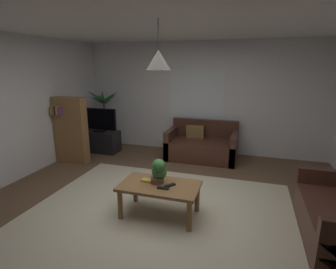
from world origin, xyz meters
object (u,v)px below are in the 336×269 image
object	(u,v)px
remote_on_table_1	(163,188)
couch_under_window	(202,146)
potted_plant_on_table	(159,171)
potted_palm_corner	(104,120)
bookshelf_corner	(71,130)
book_on_table_0	(147,180)
tv_stand	(100,141)
pendant_lamp	(158,60)
coffee_table	(160,190)
remote_on_table_0	(170,185)
tv	(98,120)

from	to	relation	value
remote_on_table_1	couch_under_window	bearing A→B (deg)	178.48
potted_plant_on_table	couch_under_window	bearing A→B (deg)	86.40
couch_under_window	potted_palm_corner	world-z (taller)	potted_palm_corner
couch_under_window	remote_on_table_1	bearing A→B (deg)	-90.74
bookshelf_corner	book_on_table_0	bearing A→B (deg)	-31.69
tv_stand	pendant_lamp	world-z (taller)	pendant_lamp
coffee_table	book_on_table_0	distance (m)	0.22
coffee_table	book_on_table_0	bearing A→B (deg)	166.06
couch_under_window	pendant_lamp	bearing A→B (deg)	-92.79
remote_on_table_0	bookshelf_corner	size ratio (longest dim) A/B	0.11
remote_on_table_0	remote_on_table_1	distance (m)	0.12
remote_on_table_1	book_on_table_0	bearing A→B (deg)	-119.41
potted_palm_corner	pendant_lamp	world-z (taller)	pendant_lamp
tv_stand	tv	world-z (taller)	tv
potted_palm_corner	pendant_lamp	xyz separation A→B (m)	(2.41, -2.70, 1.42)
tv_stand	bookshelf_corner	world-z (taller)	bookshelf_corner
remote_on_table_1	potted_palm_corner	bearing A→B (deg)	-139.18
couch_under_window	remote_on_table_1	world-z (taller)	couch_under_window
book_on_table_0	tv_stand	world-z (taller)	tv_stand
remote_on_table_0	potted_plant_on_table	xyz separation A→B (m)	(-0.18, 0.06, 0.17)
remote_on_table_1	coffee_table	bearing A→B (deg)	-141.36
book_on_table_0	tv	distance (m)	3.07
tv	pendant_lamp	xyz separation A→B (m)	(2.30, -2.26, 1.31)
book_on_table_0	bookshelf_corner	distance (m)	2.70
couch_under_window	tv	xyz separation A→B (m)	(-2.42, -0.27, 0.51)
coffee_table	book_on_table_0	world-z (taller)	book_on_table_0
tv_stand	potted_palm_corner	world-z (taller)	potted_palm_corner
potted_plant_on_table	potted_palm_corner	xyz separation A→B (m)	(-2.38, 2.64, 0.05)
book_on_table_0	pendant_lamp	distance (m)	1.64
remote_on_table_1	potted_palm_corner	distance (m)	3.77
couch_under_window	tv	bearing A→B (deg)	-173.70
remote_on_table_0	bookshelf_corner	world-z (taller)	bookshelf_corner
couch_under_window	remote_on_table_0	world-z (taller)	couch_under_window
remote_on_table_1	bookshelf_corner	bearing A→B (deg)	-122.14
couch_under_window	pendant_lamp	xyz separation A→B (m)	(-0.12, -2.53, 1.83)
book_on_table_0	tv_stand	bearing A→B (deg)	133.26
remote_on_table_0	potted_plant_on_table	size ratio (longest dim) A/B	0.46
couch_under_window	remote_on_table_0	distance (m)	2.54
tv	pendant_lamp	bearing A→B (deg)	-44.49
pendant_lamp	potted_plant_on_table	bearing A→B (deg)	118.80
coffee_table	remote_on_table_0	size ratio (longest dim) A/B	6.73
coffee_table	potted_palm_corner	size ratio (longest dim) A/B	0.73
tv	coffee_table	bearing A→B (deg)	-44.49
tv_stand	remote_on_table_0	bearing A→B (deg)	-42.96
coffee_table	potted_plant_on_table	world-z (taller)	potted_plant_on_table
remote_on_table_0	tv_stand	bearing A→B (deg)	-2.74
remote_on_table_1	tv_stand	distance (m)	3.39
couch_under_window	book_on_table_0	distance (m)	2.51
couch_under_window	coffee_table	world-z (taller)	couch_under_window
couch_under_window	coffee_table	xyz separation A→B (m)	(-0.12, -2.53, 0.11)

